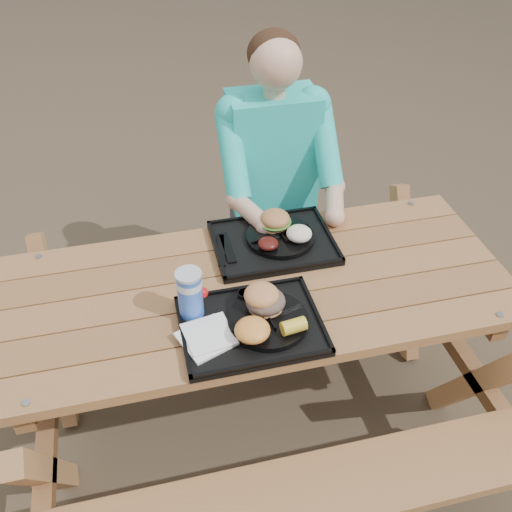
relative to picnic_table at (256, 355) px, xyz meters
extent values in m
plane|color=#999999|center=(0.00, 0.00, -0.38)|extent=(60.00, 60.00, 0.00)
cube|color=black|center=(-0.07, -0.20, 0.39)|extent=(0.45, 0.35, 0.02)
cube|color=black|center=(0.12, 0.20, 0.39)|extent=(0.45, 0.35, 0.02)
cylinder|color=black|center=(-0.01, -0.21, 0.41)|extent=(0.26, 0.26, 0.02)
cylinder|color=black|center=(0.15, 0.21, 0.41)|extent=(0.26, 0.26, 0.02)
cube|color=white|center=(-0.21, -0.23, 0.40)|extent=(0.20, 0.20, 0.02)
cylinder|color=blue|center=(-0.24, -0.11, 0.48)|extent=(0.08, 0.08, 0.16)
cylinder|color=black|center=(-0.06, -0.08, 0.41)|extent=(0.05, 0.05, 0.03)
cylinder|color=gold|center=(-0.01, -0.08, 0.41)|extent=(0.06, 0.06, 0.03)
ellipsoid|color=#FBA142|center=(-0.08, -0.27, 0.44)|extent=(0.11, 0.11, 0.06)
cube|color=black|center=(-0.06, 0.20, 0.40)|extent=(0.03, 0.18, 0.01)
ellipsoid|color=#4B130F|center=(0.08, 0.15, 0.43)|extent=(0.08, 0.08, 0.03)
ellipsoid|color=white|center=(0.20, 0.17, 0.44)|extent=(0.10, 0.10, 0.05)
camera|label=1|loc=(-0.35, -1.44, 1.72)|focal=40.00mm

